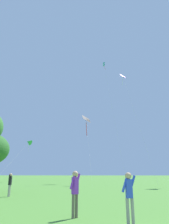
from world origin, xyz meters
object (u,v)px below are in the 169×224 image
at_px(kite_black_large, 86,123).
at_px(person_child_small, 75,189).
at_px(person_foreground_watcher, 129,192).
at_px(person_near_tree, 10,182).
at_px(kite_purple_streamer, 124,81).
at_px(kite_green_small, 29,142).
at_px(kite_teal_box, 104,67).

bearing_deg(kite_black_large, person_child_small, -86.68).
relative_size(person_foreground_watcher, person_near_tree, 1.01).
bearing_deg(kite_black_large, kite_purple_streamer, 6.39).
height_order(kite_black_large, person_foreground_watcher, kite_black_large).
bearing_deg(person_child_small, kite_green_small, 112.68).
distance_m(kite_black_large, person_foreground_watcher, 32.81).
height_order(person_near_tree, person_child_small, person_child_small).
xyz_separation_m(kite_black_large, person_child_small, (1.74, -30.09, -10.05)).
height_order(kite_purple_streamer, kite_black_large, kite_purple_streamer).
relative_size(kite_teal_box, person_foreground_watcher, 15.36).
relative_size(kite_black_large, person_near_tree, 7.62).
relative_size(kite_teal_box, kite_black_large, 2.04).
height_order(kite_purple_streamer, person_near_tree, kite_purple_streamer).
relative_size(kite_purple_streamer, kite_teal_box, 0.85).
distance_m(kite_black_large, person_near_tree, 25.33).
distance_m(kite_purple_streamer, kite_black_large, 11.89).
relative_size(kite_purple_streamer, person_child_small, 12.54).
xyz_separation_m(kite_green_small, person_near_tree, (8.84, -27.96, -7.21)).
distance_m(kite_teal_box, person_child_small, 40.75).
height_order(person_foreground_watcher, person_near_tree, person_foreground_watcher).
height_order(kite_green_small, kite_teal_box, kite_teal_box).
height_order(kite_black_large, person_near_tree, kite_black_large).
bearing_deg(kite_purple_streamer, kite_green_small, 168.48).
bearing_deg(kite_green_small, person_child_small, -67.32).
distance_m(kite_green_small, kite_black_large, 14.22).
distance_m(kite_purple_streamer, kite_teal_box, 6.37).
height_order(person_foreground_watcher, person_child_small, person_child_small).
xyz_separation_m(kite_teal_box, kite_black_large, (-3.90, -3.10, -13.50)).
relative_size(kite_green_small, kite_teal_box, 0.42).
bearing_deg(person_foreground_watcher, person_near_tree, 134.13).
xyz_separation_m(kite_purple_streamer, person_near_tree, (-11.89, -23.73, -19.06)).
relative_size(kite_green_small, kite_black_large, 0.86).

